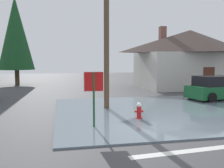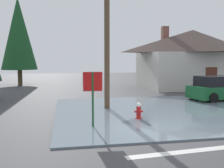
# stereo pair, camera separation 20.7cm
# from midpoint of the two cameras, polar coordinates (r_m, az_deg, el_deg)

# --- Properties ---
(ground_plane) EXTENTS (80.00, 80.00, 0.10)m
(ground_plane) POSITION_cam_midpoint_polar(r_m,az_deg,el_deg) (9.79, 11.05, -10.70)
(ground_plane) COLOR #424244
(flood_puddle) EXTENTS (10.71, 9.34, 0.06)m
(flood_puddle) POSITION_cam_midpoint_polar(r_m,az_deg,el_deg) (13.45, 11.57, -5.87)
(flood_puddle) COLOR slate
(flood_puddle) RESTS_ON ground
(lane_stop_bar) EXTENTS (3.48, 0.60, 0.01)m
(lane_stop_bar) POSITION_cam_midpoint_polar(r_m,az_deg,el_deg) (7.95, 16.19, -14.28)
(lane_stop_bar) COLOR silver
(lane_stop_bar) RESTS_ON ground
(stop_sign_near) EXTENTS (0.77, 0.10, 2.20)m
(stop_sign_near) POSITION_cam_midpoint_polar(r_m,az_deg,el_deg) (9.88, -3.71, -0.84)
(stop_sign_near) COLOR #1E4C28
(stop_sign_near) RESTS_ON ground
(fire_hydrant) EXTENTS (0.39, 0.33, 0.77)m
(fire_hydrant) POSITION_cam_midpoint_polar(r_m,az_deg,el_deg) (11.43, 6.47, -6.05)
(fire_hydrant) COLOR red
(fire_hydrant) RESTS_ON ground
(utility_pole) EXTENTS (1.60, 0.28, 7.69)m
(utility_pole) POSITION_cam_midpoint_polar(r_m,az_deg,el_deg) (13.64, -0.69, 11.24)
(utility_pole) COLOR brown
(utility_pole) RESTS_ON ground
(house) EXTENTS (9.89, 7.26, 5.80)m
(house) POSITION_cam_midpoint_polar(r_m,az_deg,el_deg) (25.55, 17.59, 5.61)
(house) COLOR beige
(house) RESTS_ON ground
(parked_car) EXTENTS (4.54, 2.67, 1.58)m
(parked_car) POSITION_cam_midpoint_polar(r_m,az_deg,el_deg) (18.16, 23.08, -0.92)
(parked_car) COLOR #195B2D
(parked_car) RESTS_ON ground
(pine_tree_mid_left) EXTENTS (3.55, 3.55, 8.89)m
(pine_tree_mid_left) POSITION_cam_midpoint_polar(r_m,az_deg,el_deg) (27.88, -19.85, 10.53)
(pine_tree_mid_left) COLOR #4C3823
(pine_tree_mid_left) RESTS_ON ground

